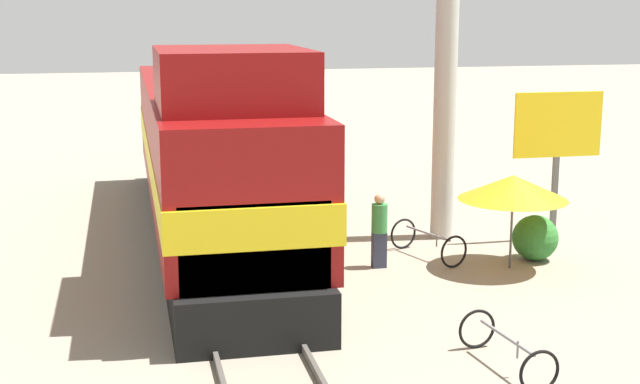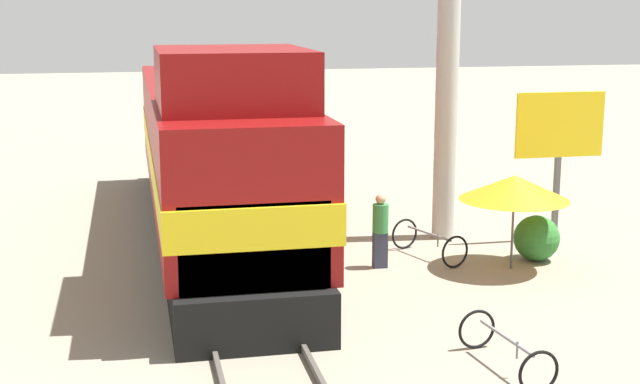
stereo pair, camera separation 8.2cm
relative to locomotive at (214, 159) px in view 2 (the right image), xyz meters
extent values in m
plane|color=gray|center=(0.00, -3.38, -1.98)|extent=(120.00, 120.00, 0.00)
cube|color=#4C4742|center=(-0.72, -3.38, -1.91)|extent=(0.08, 28.31, 0.15)
cube|color=#4C4742|center=(0.72, -3.38, -1.91)|extent=(0.08, 28.31, 0.15)
cube|color=black|center=(0.00, 0.48, -1.50)|extent=(2.68, 15.71, 0.96)
cube|color=maroon|center=(0.00, 0.48, 0.32)|extent=(2.91, 15.08, 2.70)
cube|color=yellow|center=(0.00, 0.48, 0.05)|extent=(2.95, 15.23, 0.70)
cube|color=yellow|center=(0.00, -5.96, -0.28)|extent=(2.47, 2.20, 1.48)
cube|color=maroon|center=(0.00, -4.23, 2.22)|extent=(2.74, 3.46, 1.09)
cylinder|color=#B2B2AD|center=(5.44, -0.81, 3.57)|extent=(0.54, 0.54, 11.10)
cylinder|color=#4C4C4C|center=(5.97, -3.62, -1.04)|extent=(0.05, 0.05, 1.90)
cone|color=orange|center=(5.97, -3.62, -0.22)|extent=(2.32, 2.32, 0.52)
cube|color=#595959|center=(7.93, -1.68, -0.97)|extent=(0.12, 0.12, 2.03)
cube|color=yellow|center=(7.93, -1.68, 0.81)|extent=(2.18, 0.08, 1.53)
sphere|color=#2D722D|center=(6.76, -3.17, -1.48)|extent=(1.01, 1.01, 1.01)
cube|color=#2D3347|center=(3.24, -2.98, -1.60)|extent=(0.30, 0.20, 0.78)
cylinder|color=#337F3F|center=(3.24, -2.98, -0.90)|extent=(0.34, 0.34, 0.62)
sphere|color=tan|center=(3.24, -2.98, -0.48)|extent=(0.23, 0.23, 0.23)
torus|color=black|center=(4.80, -3.35, -1.63)|extent=(0.69, 0.28, 0.71)
torus|color=black|center=(4.20, -1.65, -1.63)|extent=(0.69, 0.28, 0.71)
cube|color=slate|center=(4.50, -2.50, -1.42)|extent=(0.54, 1.46, 0.04)
cylinder|color=slate|center=(4.60, -2.80, -1.50)|extent=(0.04, 0.04, 0.30)
torus|color=black|center=(3.74, -9.59, -1.65)|extent=(0.67, 0.13, 0.67)
torus|color=black|center=(3.53, -7.76, -1.65)|extent=(0.67, 0.13, 0.67)
cube|color=slate|center=(3.64, -8.68, -1.46)|extent=(0.22, 1.56, 0.04)
cylinder|color=slate|center=(3.67, -9.00, -1.54)|extent=(0.04, 0.04, 0.28)
camera|label=1|loc=(-1.93, -20.69, 3.54)|focal=50.00mm
camera|label=2|loc=(-1.85, -20.71, 3.54)|focal=50.00mm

